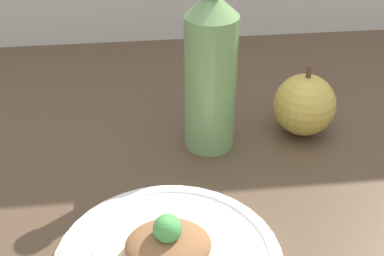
% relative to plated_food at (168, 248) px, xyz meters
% --- Properties ---
extents(ground_plane, '(1.80, 1.10, 0.04)m').
position_rel_plated_food_xyz_m(ground_plane, '(0.06, 0.08, -0.05)').
color(ground_plane, brown).
extents(plated_food, '(0.16, 0.16, 0.06)m').
position_rel_plated_food_xyz_m(plated_food, '(0.00, 0.00, 0.00)').
color(plated_food, beige).
rests_on(plated_food, plate).
extents(cider_bottle, '(0.07, 0.07, 0.29)m').
position_rel_plated_food_xyz_m(cider_bottle, '(0.08, 0.23, 0.08)').
color(cider_bottle, '#729E5B').
rests_on(cider_bottle, ground_plane).
extents(apple, '(0.09, 0.09, 0.11)m').
position_rel_plated_food_xyz_m(apple, '(0.21, 0.25, 0.01)').
color(apple, gold).
rests_on(apple, ground_plane).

